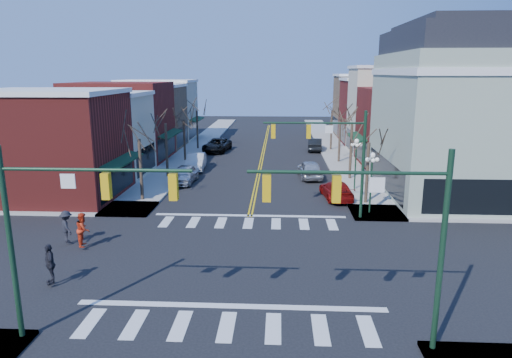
# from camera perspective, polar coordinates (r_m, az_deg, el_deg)

# --- Properties ---
(ground) EXTENTS (160.00, 160.00, 0.00)m
(ground) POSITION_cam_1_polar(r_m,az_deg,el_deg) (23.99, -1.98, -10.29)
(ground) COLOR black
(ground) RESTS_ON ground
(sidewalk_left) EXTENTS (3.50, 70.00, 0.15)m
(sidewalk_left) POSITION_cam_1_polar(r_m,az_deg,el_deg) (44.28, -11.10, 0.58)
(sidewalk_left) COLOR #9E9B93
(sidewalk_left) RESTS_ON ground
(sidewalk_right) EXTENTS (3.50, 70.00, 0.15)m
(sidewalk_right) POSITION_cam_1_polar(r_m,az_deg,el_deg) (43.51, 11.87, 0.32)
(sidewalk_right) COLOR #9E9B93
(sidewalk_right) RESTS_ON ground
(bldg_left_brick_a) EXTENTS (10.00, 8.50, 8.00)m
(bldg_left_brick_a) POSITION_cam_1_polar(r_m,az_deg,el_deg) (38.32, -24.23, 3.70)
(bldg_left_brick_a) COLOR maroon
(bldg_left_brick_a) RESTS_ON ground
(bldg_left_stucco_a) EXTENTS (10.00, 7.00, 7.50)m
(bldg_left_stucco_a) POSITION_cam_1_polar(r_m,az_deg,el_deg) (45.31, -19.81, 5.06)
(bldg_left_stucco_a) COLOR beige
(bldg_left_stucco_a) RESTS_ON ground
(bldg_left_brick_b) EXTENTS (10.00, 9.00, 8.50)m
(bldg_left_brick_b) POSITION_cam_1_polar(r_m,az_deg,el_deg) (52.67, -16.54, 6.88)
(bldg_left_brick_b) COLOR maroon
(bldg_left_brick_b) RESTS_ON ground
(bldg_left_tan) EXTENTS (10.00, 7.50, 7.80)m
(bldg_left_tan) POSITION_cam_1_polar(r_m,az_deg,el_deg) (60.51, -13.94, 7.45)
(bldg_left_tan) COLOR #8A6B4C
(bldg_left_tan) RESTS_ON ground
(bldg_left_stucco_b) EXTENTS (10.00, 8.00, 8.20)m
(bldg_left_stucco_b) POSITION_cam_1_polar(r_m,az_deg,el_deg) (67.92, -12.08, 8.30)
(bldg_left_stucco_b) COLOR beige
(bldg_left_stucco_b) RESTS_ON ground
(bldg_right_brick_a) EXTENTS (10.00, 8.50, 8.00)m
(bldg_right_brick_a) POSITION_cam_1_polar(r_m,az_deg,el_deg) (49.86, 18.81, 6.10)
(bldg_right_brick_a) COLOR maroon
(bldg_right_brick_a) RESTS_ON ground
(bldg_right_stucco) EXTENTS (10.00, 7.00, 10.00)m
(bldg_right_stucco) POSITION_cam_1_polar(r_m,az_deg,el_deg) (57.23, 16.81, 8.08)
(bldg_right_stucco) COLOR beige
(bldg_right_stucco) RESTS_ON ground
(bldg_right_brick_b) EXTENTS (10.00, 8.00, 8.50)m
(bldg_right_brick_b) POSITION_cam_1_polar(r_m,az_deg,el_deg) (64.58, 15.21, 8.03)
(bldg_right_brick_b) COLOR maroon
(bldg_right_brick_b) RESTS_ON ground
(bldg_right_tan) EXTENTS (10.00, 8.00, 9.00)m
(bldg_right_tan) POSITION_cam_1_polar(r_m,az_deg,el_deg) (72.37, 13.90, 8.81)
(bldg_right_tan) COLOR #8A6B4C
(bldg_right_tan) RESTS_ON ground
(victorian_corner) EXTENTS (12.25, 14.25, 13.30)m
(victorian_corner) POSITION_cam_1_polar(r_m,az_deg,el_deg) (39.32, 24.91, 7.76)
(victorian_corner) COLOR #99A791
(victorian_corner) RESTS_ON ground
(traffic_mast_near_left) EXTENTS (6.60, 0.28, 7.20)m
(traffic_mast_near_left) POSITION_cam_1_polar(r_m,az_deg,el_deg) (17.04, -23.36, -4.46)
(traffic_mast_near_left) COLOR #14331E
(traffic_mast_near_left) RESTS_ON ground
(traffic_mast_near_right) EXTENTS (6.60, 0.28, 7.20)m
(traffic_mast_near_right) POSITION_cam_1_polar(r_m,az_deg,el_deg) (15.72, 16.11, -5.31)
(traffic_mast_near_right) COLOR #14331E
(traffic_mast_near_right) RESTS_ON ground
(traffic_mast_far_right) EXTENTS (6.60, 0.28, 7.20)m
(traffic_mast_far_right) POSITION_cam_1_polar(r_m,az_deg,el_deg) (29.93, 9.84, 3.68)
(traffic_mast_far_right) COLOR #14331E
(traffic_mast_far_right) RESTS_ON ground
(lamppost_corner) EXTENTS (0.36, 0.36, 4.33)m
(lamppost_corner) POSITION_cam_1_polar(r_m,az_deg,el_deg) (31.74, 14.25, 0.79)
(lamppost_corner) COLOR #14331E
(lamppost_corner) RESTS_ON ground
(lamppost_midblock) EXTENTS (0.36, 0.36, 4.33)m
(lamppost_midblock) POSITION_cam_1_polar(r_m,az_deg,el_deg) (38.02, 12.39, 2.90)
(lamppost_midblock) COLOR #14331E
(lamppost_midblock) RESTS_ON ground
(tree_left_a) EXTENTS (0.24, 0.24, 4.76)m
(tree_left_a) POSITION_cam_1_polar(r_m,az_deg,el_deg) (35.24, -14.19, 1.04)
(tree_left_a) COLOR #382B21
(tree_left_a) RESTS_ON ground
(tree_left_b) EXTENTS (0.24, 0.24, 5.04)m
(tree_left_b) POSITION_cam_1_polar(r_m,az_deg,el_deg) (42.78, -11.11, 3.48)
(tree_left_b) COLOR #382B21
(tree_left_b) RESTS_ON ground
(tree_left_c) EXTENTS (0.24, 0.24, 4.55)m
(tree_left_c) POSITION_cam_1_polar(r_m,az_deg,el_deg) (50.52, -8.93, 4.75)
(tree_left_c) COLOR #382B21
(tree_left_c) RESTS_ON ground
(tree_left_d) EXTENTS (0.24, 0.24, 4.90)m
(tree_left_d) POSITION_cam_1_polar(r_m,az_deg,el_deg) (58.28, -7.34, 6.09)
(tree_left_d) COLOR #382B21
(tree_left_d) RESTS_ON ground
(tree_right_a) EXTENTS (0.24, 0.24, 4.62)m
(tree_right_a) POSITION_cam_1_polar(r_m,az_deg,el_deg) (34.31, 13.72, 0.62)
(tree_right_a) COLOR #382B21
(tree_right_a) RESTS_ON ground
(tree_right_b) EXTENTS (0.24, 0.24, 5.18)m
(tree_right_b) POSITION_cam_1_polar(r_m,az_deg,el_deg) (42.00, 11.77, 3.37)
(tree_right_b) COLOR #382B21
(tree_right_b) RESTS_ON ground
(tree_right_c) EXTENTS (0.24, 0.24, 4.83)m
(tree_right_c) POSITION_cam_1_polar(r_m,az_deg,el_deg) (49.85, 10.39, 4.75)
(tree_right_c) COLOR #382B21
(tree_right_c) RESTS_ON ground
(tree_right_d) EXTENTS (0.24, 0.24, 4.97)m
(tree_right_d) POSITION_cam_1_polar(r_m,az_deg,el_deg) (57.71, 9.40, 5.99)
(tree_right_d) COLOR #382B21
(tree_right_d) RESTS_ON ground
(car_left_near) EXTENTS (2.03, 4.64, 1.55)m
(car_left_near) POSITION_cam_1_polar(r_m,az_deg,el_deg) (40.72, -8.95, 0.58)
(car_left_near) COLOR silver
(car_left_near) RESTS_ON ground
(car_left_mid) EXTENTS (2.05, 5.00, 1.61)m
(car_left_mid) POSITION_cam_1_polar(r_m,az_deg,el_deg) (46.15, -7.53, 2.15)
(car_left_mid) COLOR silver
(car_left_mid) RESTS_ON ground
(car_left_far) EXTENTS (3.34, 6.09, 1.61)m
(car_left_far) POSITION_cam_1_polar(r_m,az_deg,el_deg) (56.55, -4.90, 4.25)
(car_left_far) COLOR black
(car_left_far) RESTS_ON ground
(car_right_near) EXTENTS (2.45, 4.94, 1.38)m
(car_right_near) POSITION_cam_1_polar(r_m,az_deg,el_deg) (35.74, 10.02, -1.37)
(car_right_near) COLOR maroon
(car_right_near) RESTS_ON ground
(car_right_mid) EXTENTS (2.40, 5.00, 1.65)m
(car_right_mid) POSITION_cam_1_polar(r_m,az_deg,el_deg) (42.44, 6.74, 1.23)
(car_right_mid) COLOR #B3B4B8
(car_right_mid) RESTS_ON ground
(car_right_far) EXTENTS (1.99, 4.83, 1.56)m
(car_right_far) POSITION_cam_1_polar(r_m,az_deg,el_deg) (57.51, 7.38, 4.31)
(car_right_far) COLOR black
(car_right_far) RESTS_ON ground
(pedestrian_red_b) EXTENTS (0.92, 1.07, 1.90)m
(pedestrian_red_b) POSITION_cam_1_polar(r_m,az_deg,el_deg) (27.07, -20.79, -5.90)
(pedestrian_red_b) COLOR red
(pedestrian_red_b) RESTS_ON sidewalk_left
(pedestrian_dark_a) EXTENTS (0.97, 1.18, 1.88)m
(pedestrian_dark_a) POSITION_cam_1_polar(r_m,az_deg,el_deg) (23.01, -24.36, -9.63)
(pedestrian_dark_a) COLOR black
(pedestrian_dark_a) RESTS_ON sidewalk_left
(pedestrian_dark_b) EXTENTS (1.28, 1.35, 1.83)m
(pedestrian_dark_b) POSITION_cam_1_polar(r_m,az_deg,el_deg) (27.99, -22.59, -5.51)
(pedestrian_dark_b) COLOR black
(pedestrian_dark_b) RESTS_ON sidewalk_left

